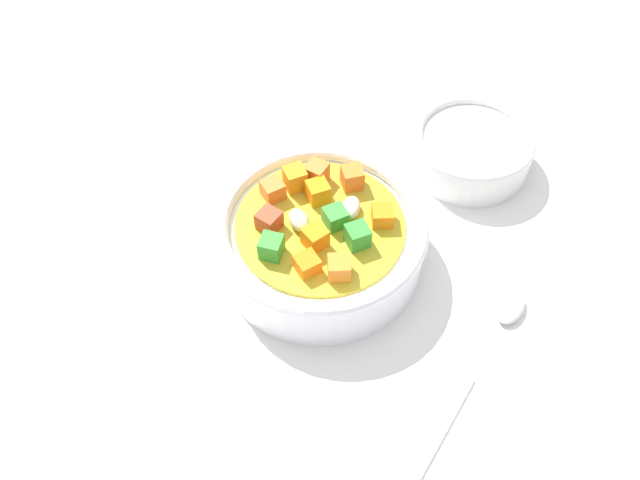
{
  "coord_description": "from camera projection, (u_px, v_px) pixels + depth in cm",
  "views": [
    {
      "loc": [
        -35.44,
        2.2,
        48.94
      ],
      "look_at": [
        0.0,
        0.0,
        2.7
      ],
      "focal_mm": 37.38,
      "sensor_mm": 36.0,
      "label": 1
    }
  ],
  "objects": [
    {
      "name": "soup_bowl_main",
      "position": [
        320.0,
        237.0,
        0.58
      ],
      "size": [
        18.57,
        18.57,
        6.94
      ],
      "color": "white",
      "rests_on": "ground_plane"
    },
    {
      "name": "spoon",
      "position": [
        477.0,
        370.0,
        0.53
      ],
      "size": [
        20.42,
        15.54,
        1.05
      ],
      "rotation": [
        0.0,
        0.0,
        5.65
      ],
      "color": "silver",
      "rests_on": "ground_plane"
    },
    {
      "name": "ground_plane",
      "position": [
        320.0,
        264.0,
        0.61
      ],
      "size": [
        140.0,
        140.0,
        2.0
      ],
      "primitive_type": "cube",
      "color": "silver"
    },
    {
      "name": "side_bowl_small",
      "position": [
        471.0,
        149.0,
        0.66
      ],
      "size": [
        11.94,
        11.94,
        4.24
      ],
      "color": "white",
      "rests_on": "ground_plane"
    }
  ]
}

